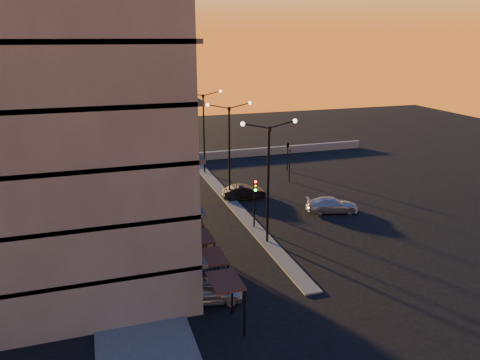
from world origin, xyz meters
The scene contains 14 objects.
ground centered at (0.00, 0.00, 0.00)m, with size 120.00×120.00×0.00m, color black.
sidewalk_west centered at (-10.50, 4.00, 0.06)m, with size 5.00×40.00×0.12m, color #4C4D4A.
median centered at (0.00, 10.00, 0.06)m, with size 1.20×36.00×0.12m, color #4C4D4A.
parapet centered at (2.00, 26.00, 0.50)m, with size 44.00×0.50×1.00m, color #67645E.
building centered at (-14.00, 0.03, 11.91)m, with size 14.35×17.08×25.00m.
streetlamp_near centered at (0.00, 0.00, 5.59)m, with size 4.32×0.32×9.51m.
streetlamp_mid centered at (0.00, 10.00, 5.59)m, with size 4.32×0.32×9.51m.
streetlamp_far centered at (0.00, 20.00, 5.59)m, with size 4.32×0.32×9.51m.
traffic_light_main centered at (0.00, 2.87, 2.89)m, with size 0.28×0.44×4.25m.
signal_east_a centered at (8.00, 14.00, 1.93)m, with size 0.13×0.16×3.60m.
signal_east_b centered at (9.50, 18.00, 3.10)m, with size 0.42×1.99×3.60m.
car_hatchback centered at (-6.50, -6.67, 0.74)m, with size 1.76×4.37×1.49m, color #ABAFB3.
car_sedan centered at (1.50, 10.21, 0.69)m, with size 1.46×4.18×1.38m, color black.
car_wagon centered at (7.94, 4.32, 0.67)m, with size 1.88×4.63×1.34m, color #AFB0B7.
Camera 1 is at (-12.20, -30.78, 15.25)m, focal length 35.00 mm.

